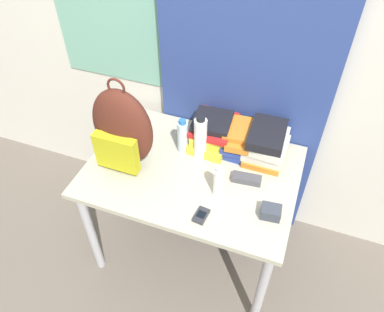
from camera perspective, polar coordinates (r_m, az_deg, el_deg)
The scene contains 14 objects.
ground_plane at distance 2.41m, azimuth -3.40°, elevation -20.78°, with size 12.00×12.00×0.00m, color #665B51.
wall_back at distance 2.04m, azimuth 4.67°, elevation 17.21°, with size 6.00×0.06×2.50m.
curtain_blue at distance 1.96m, azimuth 8.32°, elevation 15.73°, with size 0.94×0.04×2.50m.
desk at distance 2.06m, azimuth -0.00°, elevation -3.88°, with size 1.11×0.77×0.74m.
backpack at distance 1.91m, azimuth -10.59°, elevation 3.93°, with size 0.33×0.20×0.52m.
book_stack_left at distance 2.08m, azimuth 3.23°, elevation 3.74°, with size 0.24×0.30×0.17m.
book_stack_center at distance 2.06m, azimuth 7.54°, elevation 2.48°, with size 0.23×0.28×0.15m.
book_stack_right at distance 2.04m, azimuth 11.33°, elevation 1.83°, with size 0.22×0.27×0.18m.
water_bottle at distance 2.02m, azimuth -1.43°, elevation 2.99°, with size 0.06×0.06×0.21m.
sports_bottle at distance 1.97m, azimuth 1.28°, elevation 2.73°, with size 0.07×0.07×0.27m.
sunscreen_bottle at distance 1.82m, azimuth 4.01°, elevation -3.95°, with size 0.05×0.05×0.18m.
cell_phone at distance 1.78m, azimuth 1.43°, elevation -9.04°, with size 0.06×0.10×0.02m.
sunglasses_case at distance 1.94m, azimuth 8.33°, elevation -3.45°, with size 0.15×0.07×0.04m.
camera_pouch at distance 1.81m, azimuth 11.91°, elevation -8.34°, with size 0.10×0.08×0.06m.
Camera 1 is at (0.47, -0.89, 2.18)m, focal length 35.00 mm.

